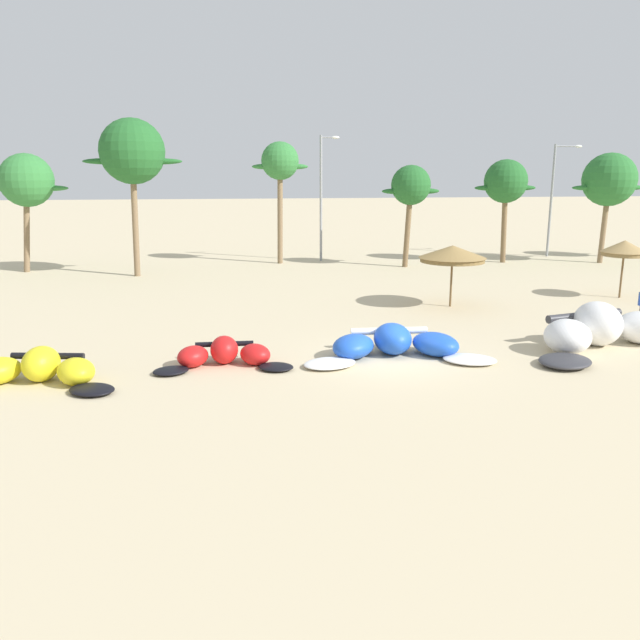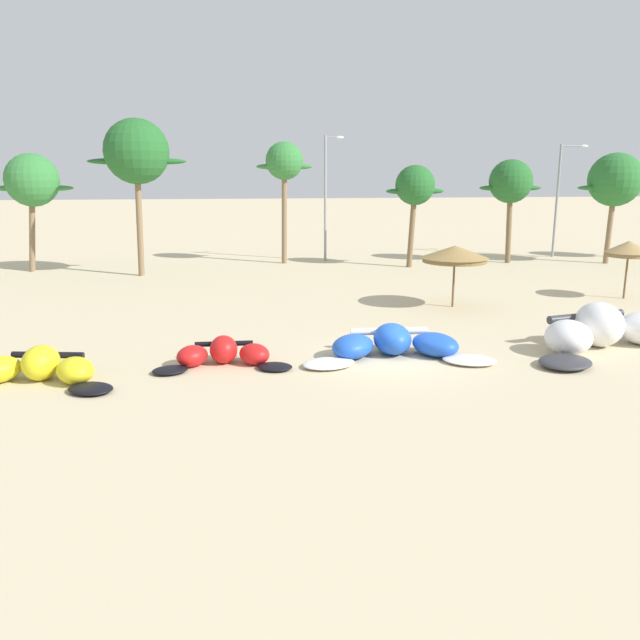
# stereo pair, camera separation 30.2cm
# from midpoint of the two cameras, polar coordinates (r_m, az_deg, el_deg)

# --- Properties ---
(ground_plane) EXTENTS (260.00, 260.00, 0.00)m
(ground_plane) POSITION_cam_midpoint_polar(r_m,az_deg,el_deg) (22.16, 6.78, -3.51)
(ground_plane) COLOR beige
(kite_far_left) EXTENTS (5.49, 3.02, 1.08)m
(kite_far_left) POSITION_cam_midpoint_polar(r_m,az_deg,el_deg) (21.32, -23.43, -4.04)
(kite_far_left) COLOR black
(kite_far_left) RESTS_ON ground
(kite_left) EXTENTS (4.74, 2.21, 0.93)m
(kite_left) POSITION_cam_midpoint_polar(r_m,az_deg,el_deg) (21.53, -8.16, -3.05)
(kite_left) COLOR black
(kite_left) RESTS_ON ground
(kite_left_of_center) EXTENTS (6.87, 3.34, 1.08)m
(kite_left_of_center) POSITION_cam_midpoint_polar(r_m,az_deg,el_deg) (22.43, 6.98, -2.21)
(kite_left_of_center) COLOR white
(kite_left_of_center) RESTS_ON ground
(kite_center) EXTENTS (7.92, 4.64, 1.64)m
(kite_center) POSITION_cam_midpoint_polar(r_m,az_deg,el_deg) (25.41, 24.44, -0.99)
(kite_center) COLOR #333338
(kite_center) RESTS_ON ground
(beach_umbrella_near_van) EXTENTS (3.15, 3.15, 2.91)m
(beach_umbrella_near_van) POSITION_cam_midpoint_polar(r_m,az_deg,el_deg) (30.75, 12.15, 5.76)
(beach_umbrella_near_van) COLOR brown
(beach_umbrella_near_van) RESTS_ON ground
(beach_umbrella_middle) EXTENTS (2.25, 2.25, 2.91)m
(beach_umbrella_middle) POSITION_cam_midpoint_polar(r_m,az_deg,el_deg) (35.65, 25.93, 5.71)
(beach_umbrella_middle) COLOR brown
(beach_umbrella_middle) RESTS_ON ground
(palm_leftmost) EXTENTS (4.93, 3.29, 7.37)m
(palm_leftmost) POSITION_cam_midpoint_polar(r_m,az_deg,el_deg) (44.64, -24.00, 11.18)
(palm_leftmost) COLOR #7F6647
(palm_leftmost) RESTS_ON ground
(palm_left) EXTENTS (5.75, 3.83, 9.33)m
(palm_left) POSITION_cam_midpoint_polar(r_m,az_deg,el_deg) (40.60, -15.75, 14.10)
(palm_left) COLOR #7F6647
(palm_left) RESTS_ON ground
(palm_left_of_gap) EXTENTS (3.82, 2.54, 8.22)m
(palm_left_of_gap) POSITION_cam_midpoint_polar(r_m,az_deg,el_deg) (44.65, -2.98, 13.68)
(palm_left_of_gap) COLOR #7F6647
(palm_left_of_gap) RESTS_ON ground
(palm_center_left) EXTENTS (3.89, 2.59, 6.67)m
(palm_center_left) POSITION_cam_midpoint_polar(r_m,az_deg,el_deg) (43.26, 8.63, 11.59)
(palm_center_left) COLOR brown
(palm_center_left) RESTS_ON ground
(palm_center_right) EXTENTS (4.43, 2.95, 7.07)m
(palm_center_right) POSITION_cam_midpoint_polar(r_m,az_deg,el_deg) (46.69, 16.73, 11.59)
(palm_center_right) COLOR brown
(palm_center_right) RESTS_ON ground
(palm_right_of_gap) EXTENTS (5.40, 3.60, 7.50)m
(palm_right_of_gap) POSITION_cam_midpoint_polar(r_m,az_deg,el_deg) (48.88, 24.88, 11.16)
(palm_right_of_gap) COLOR #7F6647
(palm_right_of_gap) RESTS_ON ground
(lamppost_west) EXTENTS (1.38, 0.24, 8.67)m
(lamppost_west) POSITION_cam_midpoint_polar(r_m,az_deg,el_deg) (45.81, 0.80, 11.27)
(lamppost_west) COLOR gray
(lamppost_west) RESTS_ON ground
(lamppost_west_center) EXTENTS (2.16, 0.24, 8.18)m
(lamppost_west_center) POSITION_cam_midpoint_polar(r_m,az_deg,el_deg) (51.23, 20.68, 10.45)
(lamppost_west_center) COLOR gray
(lamppost_west_center) RESTS_ON ground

